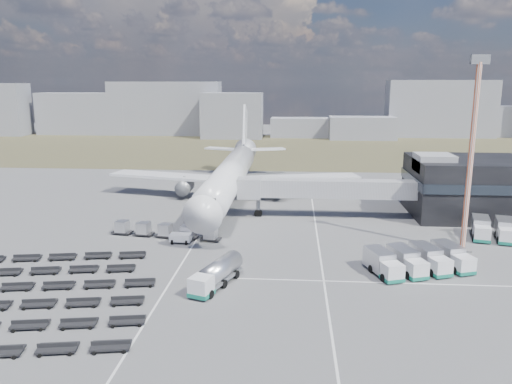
{
  "coord_description": "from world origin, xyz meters",
  "views": [
    {
      "loc": [
        12.18,
        -63.57,
        23.01
      ],
      "look_at": [
        5.71,
        21.79,
        4.0
      ],
      "focal_mm": 35.0,
      "sensor_mm": 36.0,
      "label": 1
    }
  ],
  "objects": [
    {
      "name": "ground",
      "position": [
        0.0,
        0.0,
        0.0
      ],
      "size": [
        420.0,
        420.0,
        0.0
      ],
      "primitive_type": "plane",
      "color": "#565659",
      "rests_on": "ground"
    },
    {
      "name": "grass_strip",
      "position": [
        0.0,
        110.0,
        0.01
      ],
      "size": [
        420.0,
        90.0,
        0.01
      ],
      "primitive_type": "cube",
      "color": "#4A472C",
      "rests_on": "ground"
    },
    {
      "name": "lane_markings",
      "position": [
        9.77,
        3.0,
        0.01
      ],
      "size": [
        47.12,
        110.0,
        0.01
      ],
      "color": "silver",
      "rests_on": "ground"
    },
    {
      "name": "terminal",
      "position": [
        47.77,
        23.96,
        5.25
      ],
      "size": [
        30.4,
        16.4,
        11.0
      ],
      "color": "black",
      "rests_on": "ground"
    },
    {
      "name": "jet_bridge",
      "position": [
        15.9,
        20.42,
        5.05
      ],
      "size": [
        30.3,
        3.8,
        7.05
      ],
      "color": "#939399",
      "rests_on": "ground"
    },
    {
      "name": "airliner",
      "position": [
        0.0,
        32.38,
        5.29
      ],
      "size": [
        51.59,
        64.53,
        17.62
      ],
      "color": "white",
      "rests_on": "ground"
    },
    {
      "name": "skyline",
      "position": [
        14.37,
        151.6,
        10.04
      ],
      "size": [
        301.57,
        27.5,
        24.74
      ],
      "color": "gray",
      "rests_on": "ground"
    },
    {
      "name": "fuel_tanker",
      "position": [
        3.62,
        -10.42,
        1.48
      ],
      "size": [
        5.32,
        9.39,
        2.96
      ],
      "rotation": [
        0.0,
        0.0,
        -0.35
      ],
      "color": "white",
      "rests_on": "ground"
    },
    {
      "name": "pushback_tug",
      "position": [
        -4.0,
        4.71,
        0.69
      ],
      "size": [
        3.09,
        1.83,
        1.39
      ],
      "primitive_type": "cube",
      "rotation": [
        0.0,
        0.0,
        -0.05
      ],
      "color": "white",
      "rests_on": "ground"
    },
    {
      "name": "catering_truck",
      "position": [
        5.35,
        36.0,
        1.32
      ],
      "size": [
        3.87,
        6.04,
        2.57
      ],
      "rotation": [
        0.0,
        0.0,
        -0.3
      ],
      "color": "white",
      "rests_on": "ground"
    },
    {
      "name": "service_trucks_near",
      "position": [
        27.8,
        -3.93,
        1.43
      ],
      "size": [
        13.36,
        10.02,
        2.64
      ],
      "rotation": [
        0.0,
        0.0,
        0.33
      ],
      "color": "white",
      "rests_on": "ground"
    },
    {
      "name": "service_trucks_far",
      "position": [
        43.66,
        9.8,
        1.48
      ],
      "size": [
        10.39,
        8.85,
        2.72
      ],
      "rotation": [
        0.0,
        0.0,
        -0.26
      ],
      "color": "white",
      "rests_on": "ground"
    },
    {
      "name": "uld_row",
      "position": [
        -6.85,
        7.16,
        1.13
      ],
      "size": [
        17.28,
        4.44,
        1.89
      ],
      "rotation": [
        0.0,
        0.0,
        -0.16
      ],
      "color": "black",
      "rests_on": "ground"
    },
    {
      "name": "baggage_dollies",
      "position": [
        -16.68,
        -15.62,
        0.41
      ],
      "size": [
        29.65,
        29.46,
        0.82
      ],
      "rotation": [
        0.0,
        0.0,
        0.17
      ],
      "color": "black",
      "rests_on": "ground"
    },
    {
      "name": "floodlight_mast",
      "position": [
        35.85,
        4.42,
        13.23
      ],
      "size": [
        2.49,
        2.04,
        26.39
      ],
      "rotation": [
        0.0,
        0.0,
        0.09
      ],
      "color": "#CE4E21",
      "rests_on": "ground"
    }
  ]
}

